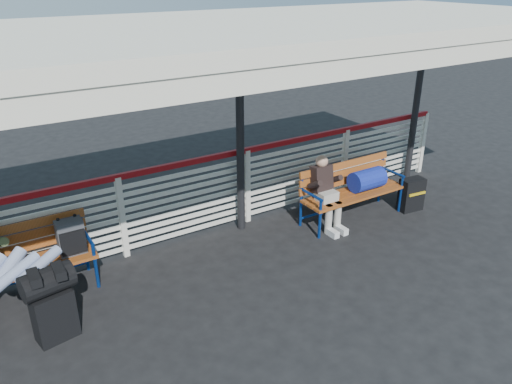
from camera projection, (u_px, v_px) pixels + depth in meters
ground at (183, 331)px, 5.59m from camera, size 60.00×60.00×0.00m
fence at (122, 214)px, 6.79m from camera, size 12.08×0.08×1.24m
canopy at (129, 41)px, 5.01m from camera, size 12.60×3.60×3.16m
luggage_stack at (51, 301)px, 5.30m from camera, size 0.57×0.38×0.88m
bench_left at (32, 251)px, 6.01m from camera, size 1.80×0.56×0.92m
bench_right at (359, 183)px, 7.94m from camera, size 1.80×0.56×0.92m
traveler_man at (2, 263)px, 5.52m from camera, size 0.94×1.55×0.77m
companion_person at (326, 192)px, 7.61m from camera, size 0.32×0.66×1.15m
suitcase_side at (411, 194)px, 8.29m from camera, size 0.42×0.29×0.56m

